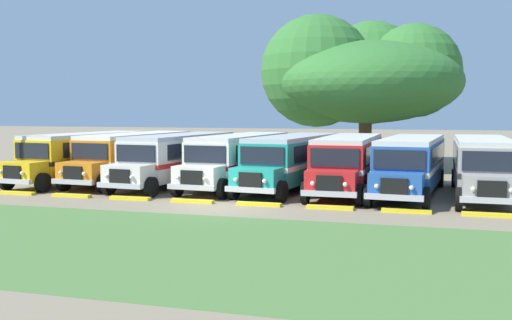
{
  "coord_description": "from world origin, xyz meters",
  "views": [
    {
      "loc": [
        9.01,
        -24.53,
        4.17
      ],
      "look_at": [
        0.0,
        5.49,
        1.6
      ],
      "focal_mm": 42.71,
      "sensor_mm": 36.0,
      "label": 1
    }
  ],
  "objects_px": {
    "parked_bus_slot_4": "(292,159)",
    "broad_shade_tree": "(363,77)",
    "parked_bus_slot_5": "(348,161)",
    "parked_bus_slot_7": "(483,164)",
    "parked_bus_slot_2": "(178,157)",
    "parked_bus_slot_3": "(239,158)",
    "parked_bus_slot_6": "(411,163)",
    "parked_bus_slot_1": "(134,155)",
    "parked_bus_slot_0": "(85,154)"
  },
  "relations": [
    {
      "from": "parked_bus_slot_4",
      "to": "broad_shade_tree",
      "type": "height_order",
      "value": "broad_shade_tree"
    },
    {
      "from": "parked_bus_slot_5",
      "to": "parked_bus_slot_7",
      "type": "bearing_deg",
      "value": 89.64
    },
    {
      "from": "parked_bus_slot_2",
      "to": "parked_bus_slot_5",
      "type": "distance_m",
      "value": 9.47
    },
    {
      "from": "parked_bus_slot_2",
      "to": "parked_bus_slot_7",
      "type": "distance_m",
      "value": 15.96
    },
    {
      "from": "parked_bus_slot_2",
      "to": "parked_bus_slot_5",
      "type": "relative_size",
      "value": 1.01
    },
    {
      "from": "parked_bus_slot_3",
      "to": "parked_bus_slot_6",
      "type": "relative_size",
      "value": 1.0
    },
    {
      "from": "parked_bus_slot_1",
      "to": "parked_bus_slot_7",
      "type": "height_order",
      "value": "same"
    },
    {
      "from": "parked_bus_slot_7",
      "to": "broad_shade_tree",
      "type": "xyz_separation_m",
      "value": [
        -7.49,
        14.15,
        5.05
      ]
    },
    {
      "from": "parked_bus_slot_2",
      "to": "parked_bus_slot_5",
      "type": "height_order",
      "value": "same"
    },
    {
      "from": "parked_bus_slot_7",
      "to": "broad_shade_tree",
      "type": "height_order",
      "value": "broad_shade_tree"
    },
    {
      "from": "parked_bus_slot_0",
      "to": "parked_bus_slot_7",
      "type": "distance_m",
      "value": 21.96
    },
    {
      "from": "parked_bus_slot_1",
      "to": "parked_bus_slot_7",
      "type": "distance_m",
      "value": 19.07
    },
    {
      "from": "parked_bus_slot_4",
      "to": "parked_bus_slot_5",
      "type": "relative_size",
      "value": 1.01
    },
    {
      "from": "parked_bus_slot_1",
      "to": "parked_bus_slot_3",
      "type": "height_order",
      "value": "same"
    },
    {
      "from": "parked_bus_slot_0",
      "to": "parked_bus_slot_6",
      "type": "relative_size",
      "value": 1.0
    },
    {
      "from": "parked_bus_slot_4",
      "to": "parked_bus_slot_3",
      "type": "bearing_deg",
      "value": -86.28
    },
    {
      "from": "parked_bus_slot_7",
      "to": "parked_bus_slot_4",
      "type": "bearing_deg",
      "value": -91.58
    },
    {
      "from": "parked_bus_slot_0",
      "to": "parked_bus_slot_2",
      "type": "height_order",
      "value": "same"
    },
    {
      "from": "parked_bus_slot_0",
      "to": "parked_bus_slot_5",
      "type": "distance_m",
      "value": 15.46
    },
    {
      "from": "parked_bus_slot_0",
      "to": "parked_bus_slot_2",
      "type": "xyz_separation_m",
      "value": [
        6.0,
        -0.08,
        0.0
      ]
    },
    {
      "from": "parked_bus_slot_7",
      "to": "parked_bus_slot_6",
      "type": "bearing_deg",
      "value": -85.98
    },
    {
      "from": "parked_bus_slot_1",
      "to": "parked_bus_slot_5",
      "type": "height_order",
      "value": "same"
    },
    {
      "from": "parked_bus_slot_5",
      "to": "parked_bus_slot_6",
      "type": "bearing_deg",
      "value": 85.03
    },
    {
      "from": "parked_bus_slot_6",
      "to": "parked_bus_slot_7",
      "type": "height_order",
      "value": "same"
    },
    {
      "from": "parked_bus_slot_0",
      "to": "parked_bus_slot_1",
      "type": "relative_size",
      "value": 1.01
    },
    {
      "from": "parked_bus_slot_4",
      "to": "parked_bus_slot_6",
      "type": "height_order",
      "value": "same"
    },
    {
      "from": "parked_bus_slot_1",
      "to": "parked_bus_slot_2",
      "type": "height_order",
      "value": "same"
    },
    {
      "from": "parked_bus_slot_0",
      "to": "broad_shade_tree",
      "type": "distance_m",
      "value": 20.82
    },
    {
      "from": "parked_bus_slot_1",
      "to": "parked_bus_slot_3",
      "type": "distance_m",
      "value": 6.54
    },
    {
      "from": "parked_bus_slot_5",
      "to": "parked_bus_slot_4",
      "type": "bearing_deg",
      "value": -94.35
    },
    {
      "from": "parked_bus_slot_5",
      "to": "parked_bus_slot_0",
      "type": "bearing_deg",
      "value": -90.0
    },
    {
      "from": "parked_bus_slot_0",
      "to": "parked_bus_slot_6",
      "type": "bearing_deg",
      "value": 95.02
    },
    {
      "from": "parked_bus_slot_0",
      "to": "parked_bus_slot_3",
      "type": "distance_m",
      "value": 9.43
    },
    {
      "from": "parked_bus_slot_1",
      "to": "broad_shade_tree",
      "type": "height_order",
      "value": "broad_shade_tree"
    },
    {
      "from": "parked_bus_slot_3",
      "to": "parked_bus_slot_4",
      "type": "distance_m",
      "value": 3.03
    },
    {
      "from": "parked_bus_slot_0",
      "to": "parked_bus_slot_4",
      "type": "height_order",
      "value": "same"
    },
    {
      "from": "parked_bus_slot_4",
      "to": "parked_bus_slot_2",
      "type": "bearing_deg",
      "value": -81.44
    },
    {
      "from": "broad_shade_tree",
      "to": "parked_bus_slot_6",
      "type": "bearing_deg",
      "value": -73.93
    },
    {
      "from": "parked_bus_slot_3",
      "to": "parked_bus_slot_7",
      "type": "height_order",
      "value": "same"
    },
    {
      "from": "parked_bus_slot_1",
      "to": "parked_bus_slot_5",
      "type": "relative_size",
      "value": 1.01
    },
    {
      "from": "parked_bus_slot_7",
      "to": "parked_bus_slot_1",
      "type": "bearing_deg",
      "value": -91.95
    },
    {
      "from": "parked_bus_slot_2",
      "to": "parked_bus_slot_6",
      "type": "xyz_separation_m",
      "value": [
        12.61,
        -0.2,
        0.0
      ]
    },
    {
      "from": "parked_bus_slot_1",
      "to": "parked_bus_slot_5",
      "type": "xyz_separation_m",
      "value": [
        12.57,
        -0.63,
        0.0
      ]
    },
    {
      "from": "parked_bus_slot_5",
      "to": "parked_bus_slot_1",
      "type": "bearing_deg",
      "value": -92.84
    },
    {
      "from": "parked_bus_slot_0",
      "to": "parked_bus_slot_4",
      "type": "xyz_separation_m",
      "value": [
        12.45,
        0.22,
        0.0
      ]
    },
    {
      "from": "parked_bus_slot_6",
      "to": "parked_bus_slot_7",
      "type": "xyz_separation_m",
      "value": [
        3.35,
        0.23,
        0.0
      ]
    },
    {
      "from": "parked_bus_slot_1",
      "to": "parked_bus_slot_3",
      "type": "relative_size",
      "value": 1.0
    },
    {
      "from": "parked_bus_slot_7",
      "to": "parked_bus_slot_5",
      "type": "bearing_deg",
      "value": -90.31
    },
    {
      "from": "parked_bus_slot_2",
      "to": "parked_bus_slot_7",
      "type": "bearing_deg",
      "value": 95.0
    },
    {
      "from": "parked_bus_slot_4",
      "to": "broad_shade_tree",
      "type": "xyz_separation_m",
      "value": [
        2.01,
        13.87,
        5.05
      ]
    }
  ]
}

